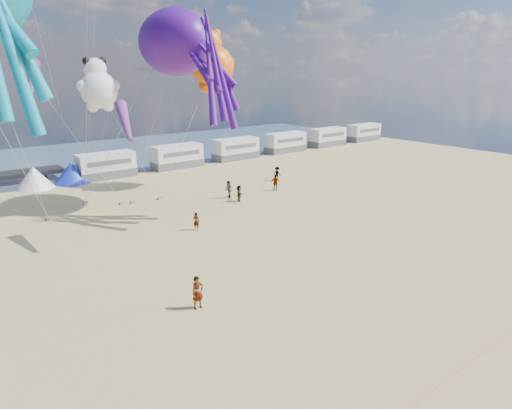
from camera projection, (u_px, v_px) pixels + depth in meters
The scene contains 26 objects.
ground at pixel (307, 353), 20.81m from camera, with size 120.00×120.00×0.00m, color tan.
water at pixel (23, 164), 62.16m from camera, with size 120.00×120.00×0.00m, color #355366.
motorhome_0 at pixel (106, 165), 54.03m from camera, with size 6.60×2.50×3.00m, color silver.
motorhome_1 at pixel (177, 156), 59.68m from camera, with size 6.60×2.50×3.00m, color silver.
motorhome_2 at pixel (236, 149), 65.33m from camera, with size 6.60×2.50×3.00m, color silver.
motorhome_3 at pixel (285, 142), 70.97m from camera, with size 6.60×2.50×3.00m, color silver.
motorhome_4 at pixel (327, 137), 76.62m from camera, with size 6.60×2.50×3.00m, color silver.
motorhome_5 at pixel (364, 132), 82.27m from camera, with size 6.60×2.50×3.00m, color silver.
tent_white at pixel (34, 177), 49.36m from camera, with size 4.00×4.00×2.40m, color white.
tent_blue at pixel (72, 172), 51.74m from camera, with size 4.00×4.00×2.40m, color #1933CC.
standing_person at pixel (198, 292), 24.48m from camera, with size 0.68×0.45×1.86m, color tan.
beachgoer_2 at pixel (277, 174), 53.03m from camera, with size 0.77×0.60×1.59m, color #7F6659.
beachgoer_3 at pixel (276, 183), 48.51m from camera, with size 1.11×0.64×1.71m, color #7F6659.
beachgoer_4 at pixel (239, 193), 44.55m from camera, with size 0.94×0.39×1.60m, color #7F6659.
beachgoer_5 at pixel (196, 221), 36.58m from camera, with size 1.38×0.44×1.48m, color #7F6659.
beachgoer_7 at pixel (228, 190), 45.62m from camera, with size 0.86×0.56×1.77m, color #7F6659.
sandbag_a at pixel (49, 219), 39.12m from camera, with size 0.50×0.35×0.22m, color gray.
sandbag_b at pixel (133, 202), 44.13m from camera, with size 0.50×0.35×0.22m, color gray.
sandbag_c at pixel (160, 198), 45.40m from camera, with size 0.50×0.35×0.22m, color gray.
sandbag_d at pixel (122, 203), 43.67m from camera, with size 0.50×0.35×0.22m, color gray.
sandbag_e at pixel (86, 203), 43.84m from camera, with size 0.50×0.35×0.22m, color gray.
kite_octopus_purple at pixel (175, 42), 40.42m from camera, with size 4.66×10.88×12.44m, color #470E82, non-canonical shape.
kite_panda at pixel (99, 90), 38.86m from camera, with size 3.80×3.58×5.37m, color white, non-canonical shape.
kite_teddy_orange at pixel (213, 67), 47.53m from camera, with size 5.40×5.08×7.62m, color #FF6207, non-canonical shape.
windsock_mid at pixel (32, 78), 36.26m from camera, with size 1.00×5.40×5.40m, color red, non-canonical shape.
windsock_right at pixel (125, 122), 31.82m from camera, with size 0.90×4.33×4.33m, color red, non-canonical shape.
Camera 1 is at (-12.99, -12.70, 12.44)m, focal length 32.00 mm.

